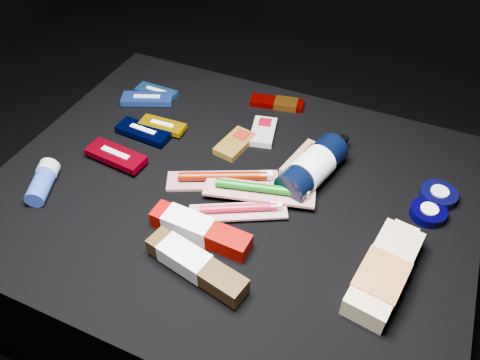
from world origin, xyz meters
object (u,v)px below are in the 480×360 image
at_px(bodywash_bottle, 383,274).
at_px(toothpaste_carton_red, 196,229).
at_px(lotion_bottle, 312,168).
at_px(deodorant_stick, 43,182).

height_order(bodywash_bottle, toothpaste_carton_red, bodywash_bottle).
xyz_separation_m(lotion_bottle, deodorant_stick, (-0.50, -0.25, -0.01)).
height_order(lotion_bottle, bodywash_bottle, lotion_bottle).
xyz_separation_m(lotion_bottle, bodywash_bottle, (0.19, -0.19, -0.01)).
height_order(lotion_bottle, toothpaste_carton_red, lotion_bottle).
bearing_deg(toothpaste_carton_red, deodorant_stick, -174.08).
bearing_deg(deodorant_stick, toothpaste_carton_red, -18.83).
distance_m(lotion_bottle, toothpaste_carton_red, 0.28).
distance_m(lotion_bottle, deodorant_stick, 0.56).
distance_m(bodywash_bottle, deodorant_stick, 0.69).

